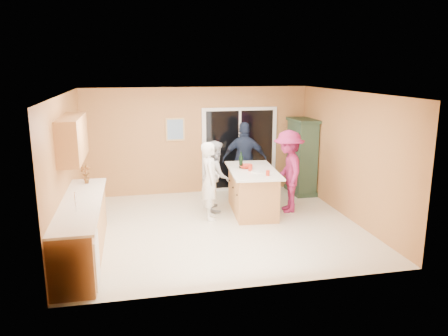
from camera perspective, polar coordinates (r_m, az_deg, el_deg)
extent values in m
plane|color=white|center=(8.70, -0.84, -7.59)|extent=(5.50, 5.50, 0.00)
cube|color=silver|center=(8.15, -0.90, 9.77)|extent=(5.50, 5.00, 0.10)
cube|color=tan|center=(10.75, -3.45, 3.58)|extent=(5.50, 0.10, 2.60)
cube|color=tan|center=(5.97, 3.78, -4.19)|extent=(5.50, 0.10, 2.60)
cube|color=tan|center=(8.27, -19.92, -0.09)|extent=(0.10, 5.00, 2.60)
cube|color=tan|center=(9.25, 16.10, 1.53)|extent=(0.10, 5.00, 2.60)
cube|color=tan|center=(7.61, -18.05, -7.75)|extent=(0.60, 3.00, 0.90)
cube|color=silver|center=(6.61, -18.89, -11.49)|extent=(0.62, 0.60, 0.72)
cube|color=white|center=(7.46, -18.19, -4.36)|extent=(0.65, 3.05, 0.04)
cylinder|color=silver|center=(6.93, -18.83, -4.24)|extent=(0.02, 0.02, 0.30)
cube|color=tan|center=(7.94, -19.18, 3.69)|extent=(0.35, 1.60, 0.75)
cube|color=white|center=(10.97, 2.03, 2.46)|extent=(1.90, 0.05, 2.10)
cube|color=black|center=(10.95, 2.05, 2.44)|extent=(1.70, 0.03, 1.94)
cube|color=white|center=(10.95, 2.06, 2.44)|extent=(0.06, 0.04, 1.94)
cube|color=silver|center=(10.98, 2.83, 2.20)|extent=(0.02, 0.03, 0.12)
cube|color=tan|center=(10.62, -6.40, 5.04)|extent=(0.46, 0.03, 0.56)
cube|color=#547AAE|center=(10.61, -6.39, 5.03)|extent=(0.38, 0.02, 0.48)
cube|color=tan|center=(9.40, 3.72, -3.12)|extent=(0.95, 1.65, 0.90)
cube|color=white|center=(9.28, 3.76, -0.33)|extent=(1.13, 1.87, 0.04)
cube|color=black|center=(9.52, 3.68, -5.44)|extent=(0.87, 1.57, 0.10)
cube|color=#233929|center=(11.10, 9.95, -2.88)|extent=(0.51, 0.97, 0.11)
cube|color=#324B34|center=(10.90, 10.12, 1.47)|extent=(0.46, 0.91, 1.72)
cube|color=#233929|center=(10.76, 10.31, 6.14)|extent=(0.53, 1.01, 0.07)
imported|color=white|center=(8.90, -1.82, -1.69)|extent=(0.44, 0.62, 1.61)
imported|color=#B0B0B3|center=(9.49, -1.11, -0.99)|extent=(0.66, 0.80, 1.53)
imported|color=#172134|center=(10.39, 2.71, 1.04)|extent=(1.14, 0.70, 1.81)
imported|color=#831C4C|center=(9.44, 8.40, -0.44)|extent=(0.82, 1.23, 1.77)
imported|color=red|center=(9.40, 2.85, 0.21)|extent=(0.35, 0.35, 0.07)
imported|color=#9E0F10|center=(8.53, -17.60, -0.78)|extent=(0.22, 0.18, 0.36)
cylinder|color=red|center=(9.14, 3.46, -0.01)|extent=(0.10, 0.10, 0.12)
cylinder|color=red|center=(8.77, 5.74, -0.65)|extent=(0.09, 0.09, 0.11)
cylinder|color=black|center=(9.38, 2.23, 0.77)|extent=(0.08, 0.08, 0.26)
cylinder|color=black|center=(9.35, 2.24, 1.83)|extent=(0.03, 0.03, 0.10)
cylinder|color=white|center=(9.07, 4.31, -0.46)|extent=(0.28, 0.28, 0.02)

